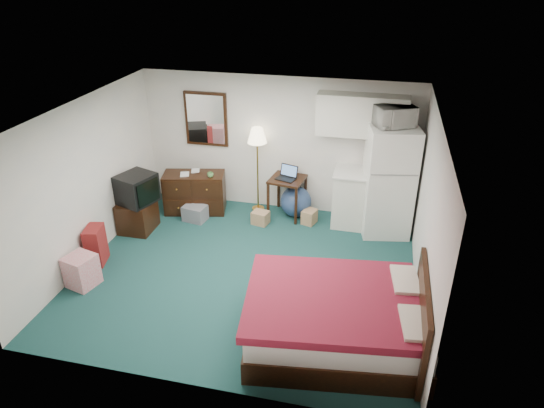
% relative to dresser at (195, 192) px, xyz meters
% --- Properties ---
extents(floor, '(5.00, 4.50, 0.01)m').
position_rel_dresser_xyz_m(floor, '(1.48, -1.72, -0.38)').
color(floor, '#133731').
rests_on(floor, ground).
extents(ceiling, '(5.00, 4.50, 0.01)m').
position_rel_dresser_xyz_m(ceiling, '(1.48, -1.72, 2.12)').
color(ceiling, silver).
rests_on(ceiling, walls).
extents(walls, '(5.01, 4.51, 2.50)m').
position_rel_dresser_xyz_m(walls, '(1.48, -1.72, 0.87)').
color(walls, silver).
rests_on(walls, floor).
extents(mirror, '(0.80, 0.06, 1.00)m').
position_rel_dresser_xyz_m(mirror, '(0.13, 0.50, 1.27)').
color(mirror, white).
rests_on(mirror, walls).
extents(upper_cabinets, '(1.50, 0.35, 0.70)m').
position_rel_dresser_xyz_m(upper_cabinets, '(2.93, 0.36, 1.57)').
color(upper_cabinets, silver).
rests_on(upper_cabinets, walls).
extents(headboard, '(0.06, 1.56, 1.00)m').
position_rel_dresser_xyz_m(headboard, '(3.94, -2.90, 0.17)').
color(headboard, black).
rests_on(headboard, walls).
extents(dresser, '(1.19, 0.73, 0.76)m').
position_rel_dresser_xyz_m(dresser, '(0.00, 0.00, 0.00)').
color(dresser, black).
rests_on(dresser, floor).
extents(floor_lamp, '(0.43, 0.43, 1.61)m').
position_rel_dresser_xyz_m(floor_lamp, '(1.13, 0.33, 0.43)').
color(floor_lamp, gold).
rests_on(floor_lamp, floor).
extents(desk, '(0.67, 0.67, 0.75)m').
position_rel_dresser_xyz_m(desk, '(1.71, 0.21, -0.00)').
color(desk, black).
rests_on(desk, floor).
extents(exercise_ball, '(0.72, 0.72, 0.57)m').
position_rel_dresser_xyz_m(exercise_ball, '(1.88, 0.24, -0.09)').
color(exercise_ball, navy).
rests_on(exercise_ball, floor).
extents(kitchen_counter, '(0.90, 0.69, 0.98)m').
position_rel_dresser_xyz_m(kitchen_counter, '(3.02, 0.19, 0.11)').
color(kitchen_counter, silver).
rests_on(kitchen_counter, floor).
extents(fridge, '(0.91, 0.91, 1.90)m').
position_rel_dresser_xyz_m(fridge, '(3.47, 0.06, 0.57)').
color(fridge, white).
rests_on(fridge, floor).
extents(bed, '(2.31, 1.91, 0.68)m').
position_rel_dresser_xyz_m(bed, '(2.96, -2.90, -0.04)').
color(bed, maroon).
rests_on(bed, floor).
extents(tv_stand, '(0.54, 0.59, 0.54)m').
position_rel_dresser_xyz_m(tv_stand, '(-0.73, -0.89, -0.11)').
color(tv_stand, black).
rests_on(tv_stand, floor).
extents(suitcase, '(0.32, 0.43, 0.62)m').
position_rel_dresser_xyz_m(suitcase, '(-0.88, -1.98, -0.07)').
color(suitcase, '#5D0B10').
rests_on(suitcase, floor).
extents(retail_box, '(0.47, 0.47, 0.48)m').
position_rel_dresser_xyz_m(retail_box, '(-0.78, -2.56, -0.14)').
color(retail_box, silver).
rests_on(retail_box, floor).
extents(file_bin, '(0.45, 0.37, 0.28)m').
position_rel_dresser_xyz_m(file_bin, '(0.12, -0.35, -0.24)').
color(file_bin, slate).
rests_on(file_bin, floor).
extents(cardboard_box_a, '(0.33, 0.30, 0.24)m').
position_rel_dresser_xyz_m(cardboard_box_a, '(1.32, -0.21, -0.26)').
color(cardboard_box_a, '#9F7048').
rests_on(cardboard_box_a, floor).
extents(cardboard_box_b, '(0.29, 0.31, 0.26)m').
position_rel_dresser_xyz_m(cardboard_box_b, '(2.17, 0.00, -0.25)').
color(cardboard_box_b, '#9F7048').
rests_on(cardboard_box_b, floor).
extents(laptop, '(0.40, 0.36, 0.23)m').
position_rel_dresser_xyz_m(laptop, '(1.70, 0.16, 0.49)').
color(laptop, black).
rests_on(laptop, desk).
extents(crt_tv, '(0.71, 0.74, 0.50)m').
position_rel_dresser_xyz_m(crt_tv, '(-0.68, -0.88, 0.42)').
color(crt_tv, black).
rests_on(crt_tv, tv_stand).
extents(microwave, '(0.68, 0.57, 0.41)m').
position_rel_dresser_xyz_m(microwave, '(3.45, 0.06, 1.72)').
color(microwave, white).
rests_on(microwave, fridge).
extents(book_a, '(0.16, 0.07, 0.22)m').
position_rel_dresser_xyz_m(book_a, '(-0.21, -0.09, 0.49)').
color(book_a, '#9F7048').
rests_on(book_a, dresser).
extents(book_b, '(0.15, 0.07, 0.20)m').
position_rel_dresser_xyz_m(book_b, '(-0.08, 0.10, 0.48)').
color(book_b, '#9F7048').
rests_on(book_b, dresser).
extents(mug, '(0.14, 0.13, 0.11)m').
position_rel_dresser_xyz_m(mug, '(0.35, -0.06, 0.43)').
color(mug, '#578F4B').
rests_on(mug, dresser).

